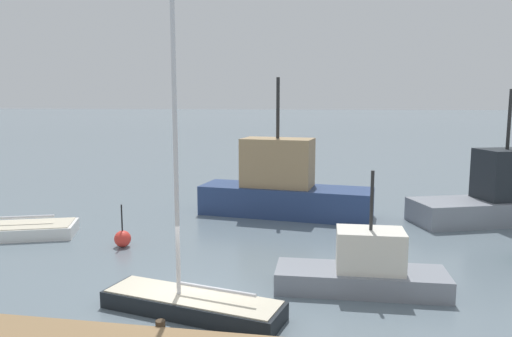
# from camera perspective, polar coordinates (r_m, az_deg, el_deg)

# --- Properties ---
(ground_plane) EXTENTS (600.00, 600.00, 0.00)m
(ground_plane) POSITION_cam_1_polar(r_m,az_deg,el_deg) (14.83, -7.91, -15.80)
(ground_plane) COLOR slate
(sailboat_3) EXTENTS (5.47, 2.57, 10.42)m
(sailboat_3) POSITION_cam_1_polar(r_m,az_deg,el_deg) (14.20, -7.62, -14.87)
(sailboat_3) COLOR black
(sailboat_3) RESTS_ON ground_plane
(fishing_boat_0) EXTENTS (9.12, 3.63, 7.13)m
(fishing_boat_0) POSITION_cam_1_polar(r_m,az_deg,el_deg) (25.21, 3.19, -2.30)
(fishing_boat_0) COLOR navy
(fishing_boat_0) RESTS_ON ground_plane
(fishing_boat_1) EXTENTS (5.39, 1.89, 3.85)m
(fishing_boat_1) POSITION_cam_1_polar(r_m,az_deg,el_deg) (15.89, 12.62, -11.53)
(fishing_boat_1) COLOR gray
(fishing_boat_1) RESTS_ON ground_plane
(fishing_boat_2) EXTENTS (8.70, 5.26, 6.51)m
(fishing_boat_2) POSITION_cam_1_polar(r_m,az_deg,el_deg) (26.68, 26.72, -3.17)
(fishing_boat_2) COLOR gray
(fishing_boat_2) RESTS_ON ground_plane
(channel_buoy_0) EXTENTS (0.68, 0.68, 1.78)m
(channel_buoy_0) POSITION_cam_1_polar(r_m,az_deg,el_deg) (20.74, -15.47, -7.97)
(channel_buoy_0) COLOR red
(channel_buoy_0) RESTS_ON ground_plane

